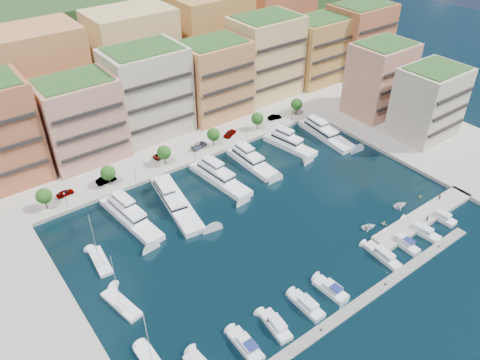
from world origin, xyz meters
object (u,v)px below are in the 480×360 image
(tree_3, at_px, (213,134))
(person_0, at_px, (427,218))
(cruiser_9, at_px, (441,217))
(car_4, at_px, (230,133))
(cruiser_3, at_px, (307,306))
(tender_2, at_px, (400,205))
(tender_3, at_px, (420,196))
(tender_1, at_px, (384,223))
(car_0, at_px, (65,193))
(car_1, at_px, (106,180))
(tree_2, at_px, (164,152))
(tender_0, at_px, (369,227))
(tree_4, at_px, (257,118))
(yacht_1, at_px, (129,216))
(sailboat_1, at_px, (122,305))
(yacht_6, at_px, (324,133))
(yacht_3, at_px, (218,177))
(tree_1, at_px, (108,173))
(cruiser_6, at_px, (383,256))
(car_2, at_px, (162,154))
(car_3, at_px, (199,145))
(cruiser_8, at_px, (421,231))
(cruiser_1, at_px, (246,346))
(person_1, at_px, (439,197))
(lamppost_3, at_px, (246,130))
(car_5, at_px, (275,117))
(yacht_2, at_px, (174,200))
(tree_0, at_px, (44,196))
(lamppost_1, at_px, (134,172))
(cruiser_2, at_px, (276,326))
(cruiser_4, at_px, (331,290))
(tree_5, at_px, (297,104))
(lamppost_0, at_px, (65,198))
(cruiser_7, at_px, (403,243))
(lamppost_2, at_px, (194,149))
(yacht_5, at_px, (288,143))
(yacht_4, at_px, (251,161))

(tree_3, distance_m, person_0, 60.71)
(cruiser_9, distance_m, car_4, 62.64)
(cruiser_3, xyz_separation_m, tender_2, (39.55, 8.74, -0.16))
(tender_3, xyz_separation_m, tender_1, (-15.51, -1.20, 0.07))
(car_0, bearing_deg, car_1, -99.90)
(tree_2, relative_size, tree_3, 1.00)
(tender_3, xyz_separation_m, tender_0, (-19.14, 0.13, 0.00))
(tree_4, relative_size, yacht_1, 0.26)
(tender_2, bearing_deg, sailboat_1, 88.21)
(yacht_6, bearing_deg, yacht_3, 179.58)
(tree_1, height_order, tender_2, tree_1)
(cruiser_6, bearing_deg, car_2, 106.77)
(yacht_6, distance_m, cruiser_6, 51.64)
(tender_1, distance_m, car_3, 55.57)
(cruiser_8, bearing_deg, tender_1, 124.17)
(cruiser_1, distance_m, car_0, 61.46)
(yacht_1, xyz_separation_m, tender_1, (46.17, -37.05, -0.65))
(yacht_6, bearing_deg, person_1, -91.50)
(yacht_3, xyz_separation_m, car_2, (-6.83, 17.55, 0.53))
(lamppost_3, bearing_deg, car_5, 16.02)
(yacht_2, xyz_separation_m, person_0, (42.60, -41.56, 0.65))
(car_1, relative_size, car_2, 0.96)
(tender_3, xyz_separation_m, car_3, (-32.05, 51.83, 1.43))
(tree_0, distance_m, car_4, 55.33)
(tree_0, height_order, tree_4, same)
(tree_1, xyz_separation_m, lamppost_1, (6.00, -2.30, -0.92))
(yacht_2, height_order, cruiser_2, yacht_2)
(cruiser_4, bearing_deg, car_4, 72.41)
(tree_5, relative_size, lamppost_0, 1.35)
(lamppost_0, bearing_deg, tree_5, 1.73)
(tree_3, bearing_deg, tender_1, -76.32)
(cruiser_2, relative_size, cruiser_3, 1.01)
(tree_2, height_order, car_2, tree_2)
(tree_1, bearing_deg, tender_2, -42.84)
(cruiser_1, height_order, car_2, car_2)
(cruiser_1, distance_m, tender_3, 61.43)
(car_1, bearing_deg, car_0, 86.58)
(cruiser_9, xyz_separation_m, car_0, (-67.63, 60.63, 1.18))
(cruiser_2, height_order, cruiser_9, same)
(cruiser_4, bearing_deg, person_1, 5.56)
(cruiser_7, height_order, tender_3, cruiser_7)
(yacht_3, height_order, tender_0, yacht_3)
(lamppost_0, distance_m, lamppost_2, 36.00)
(yacht_5, relative_size, cruiser_4, 2.32)
(tree_4, distance_m, tender_2, 49.81)
(tree_0, relative_size, tender_1, 3.41)
(car_5, bearing_deg, person_0, -171.40)
(tree_5, bearing_deg, tree_0, 180.00)
(cruiser_2, distance_m, tender_3, 54.59)
(yacht_4, bearing_deg, car_5, 34.74)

